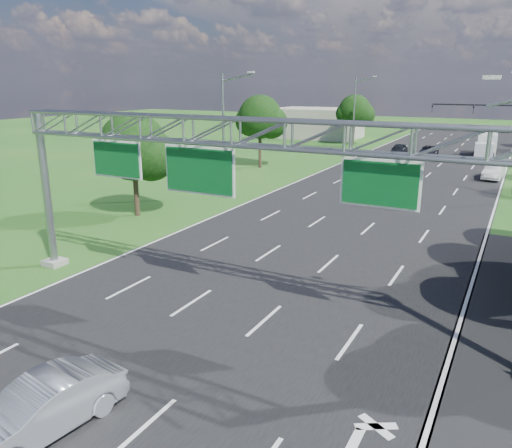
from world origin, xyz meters
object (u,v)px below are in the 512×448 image
Objects in this scene: traffic_signal at (503,117)px; box_truck at (486,146)px; sign_gantry at (238,148)px; silver_sedan at (41,408)px.

traffic_signal is 4.37m from box_truck.
silver_sedan is at bearing -95.21° from sign_gantry.
silver_sedan is 64.27m from box_truck.
sign_gantry is 1.92× the size of traffic_signal.
traffic_signal is 63.01m from silver_sedan.
sign_gantry is at bearing -97.68° from traffic_signal.
sign_gantry reaches higher than silver_sedan.
box_truck is (5.58, 54.59, -5.47)m from sign_gantry.
sign_gantry is at bearing -99.90° from box_truck.
silver_sedan is (-0.85, -9.35, -6.11)m from sign_gantry.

